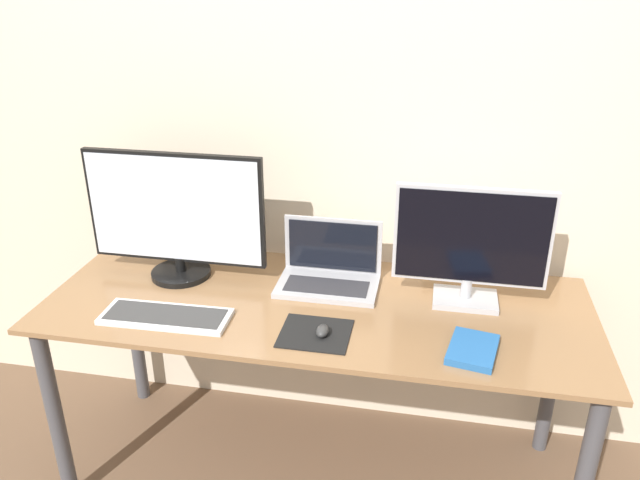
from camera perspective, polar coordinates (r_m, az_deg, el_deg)
The scene contains 9 objects.
wall_back at distance 2.30m, azimuth 1.72°, elevation 10.50°, with size 7.00×0.05×2.50m.
desk at distance 2.17m, azimuth -0.31°, elevation -8.22°, with size 1.83×0.71×0.74m.
monitor_left at distance 2.24m, azimuth -13.07°, elevation 2.16°, with size 0.64×0.21×0.46m.
monitor_right at distance 2.08m, azimuth 13.64°, elevation -0.40°, with size 0.50×0.15×0.41m.
laptop at distance 2.20m, azimuth 0.88°, elevation -2.69°, with size 0.35×0.22×0.22m.
keyboard at distance 2.07m, azimuth -13.92°, elevation -6.79°, with size 0.42×0.16×0.02m.
mousepad at distance 1.94m, azimuth -0.43°, elevation -8.53°, with size 0.22×0.19×0.00m.
mouse at distance 1.92m, azimuth 0.23°, elevation -8.31°, with size 0.04×0.06×0.03m.
book at distance 1.91m, azimuth 13.79°, elevation -9.69°, with size 0.17×0.21×0.02m.
Camera 1 is at (0.36, -1.44, 1.80)m, focal length 35.00 mm.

